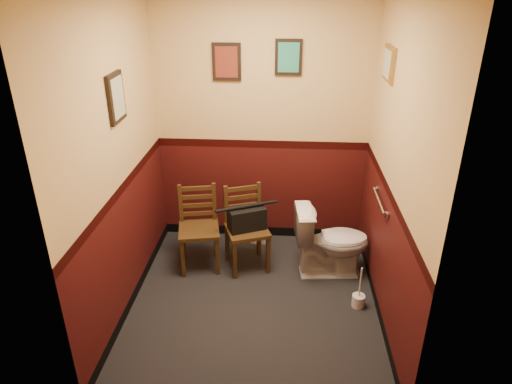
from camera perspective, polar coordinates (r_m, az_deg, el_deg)
floor at (r=4.30m, az=-0.23°, el=-13.59°), size 2.20×2.40×0.00m
wall_back at (r=4.74m, az=0.79°, el=8.77°), size 2.20×0.00×2.70m
wall_front at (r=2.54m, az=-2.24°, el=-6.88°), size 2.20×0.00×2.70m
wall_left at (r=3.84m, az=-16.90°, el=3.60°), size 0.00×2.40×2.70m
wall_right at (r=3.70m, az=17.01°, el=2.75°), size 0.00×2.40×2.70m
grab_bar at (r=4.07m, az=15.18°, el=-1.07°), size 0.05×0.56×0.06m
framed_print_back_a at (r=4.61m, az=-3.70°, el=15.93°), size 0.28×0.04×0.36m
framed_print_back_b at (r=4.57m, az=4.09°, el=16.46°), size 0.26×0.04×0.34m
framed_print_left at (r=3.78m, az=-17.06°, el=11.22°), size 0.04×0.30×0.38m
framed_print_right at (r=4.07m, az=16.26°, el=15.18°), size 0.04×0.34×0.28m
toilet at (r=4.54m, az=9.40°, el=-6.13°), size 0.77×0.48×0.72m
toilet_brush at (r=4.32m, az=12.67°, el=-13.03°), size 0.12×0.12×0.41m
chair_left at (r=4.61m, az=-7.16°, el=-4.47°), size 0.46×0.46×0.84m
chair_right at (r=4.57m, az=-1.25°, el=-4.53°), size 0.50×0.50×0.85m
handbag at (r=4.47m, az=-1.15°, el=-3.29°), size 0.40×0.31×0.26m
tp_stack at (r=5.11m, az=0.49°, el=-5.45°), size 0.23×0.12×0.20m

